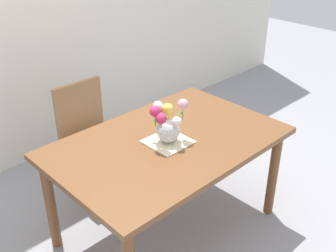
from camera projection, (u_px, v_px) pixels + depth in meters
ground_plane at (168, 227)px, 3.03m from camera, size 12.00×12.00×0.00m
back_wall at (34, 2)px, 3.37m from camera, size 7.00×0.10×2.80m
dining_table at (168, 152)px, 2.71m from camera, size 1.53×0.99×0.75m
chair_far at (89, 130)px, 3.27m from camera, size 0.42×0.42×0.90m
placemat at (168, 142)px, 2.64m from camera, size 0.27×0.27×0.01m
flower_vase at (167, 123)px, 2.58m from camera, size 0.26×0.23×0.27m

